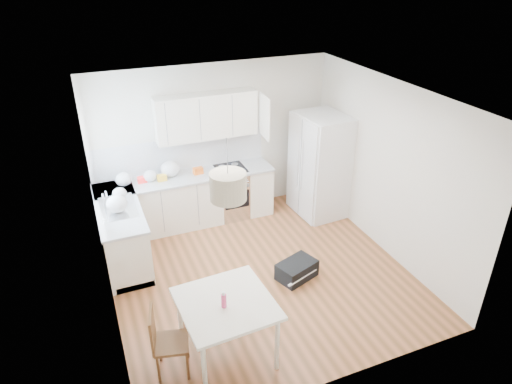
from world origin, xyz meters
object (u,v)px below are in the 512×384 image
(gym_bag, at_px, (297,270))
(dining_chair, at_px, (171,341))
(dining_table, at_px, (226,308))
(refrigerator, at_px, (321,165))

(gym_bag, bearing_deg, dining_chair, -174.03)
(dining_table, bearing_deg, dining_chair, 175.38)
(refrigerator, xyz_separation_m, gym_bag, (-1.25, -1.61, -0.79))
(refrigerator, bearing_deg, dining_chair, -145.72)
(refrigerator, relative_size, dining_chair, 2.08)
(dining_chair, bearing_deg, refrigerator, 51.30)
(dining_chair, bearing_deg, gym_bag, 38.77)
(dining_chair, xyz_separation_m, gym_bag, (2.06, 0.98, -0.31))
(dining_chair, distance_m, gym_bag, 2.31)
(refrigerator, xyz_separation_m, dining_table, (-2.67, -2.60, -0.21))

